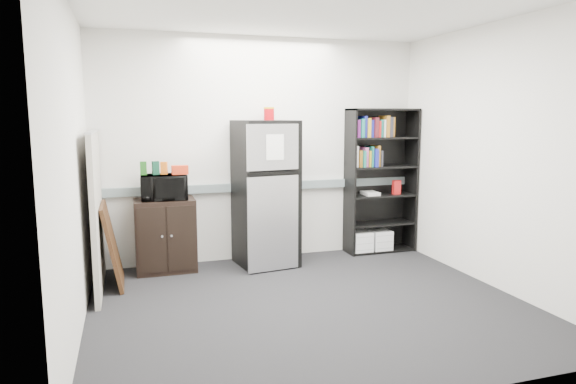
% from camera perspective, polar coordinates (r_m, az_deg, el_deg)
% --- Properties ---
extents(floor, '(4.00, 4.00, 0.00)m').
position_cam_1_polar(floor, '(4.95, 2.48, -12.41)').
color(floor, black).
rests_on(floor, ground).
extents(wall_back, '(4.00, 0.02, 2.70)m').
position_cam_1_polar(wall_back, '(6.31, -2.88, 4.73)').
color(wall_back, silver).
rests_on(wall_back, floor).
extents(wall_right, '(0.02, 3.50, 2.70)m').
position_cam_1_polar(wall_right, '(5.64, 22.08, 3.67)').
color(wall_right, silver).
rests_on(wall_right, floor).
extents(wall_left, '(0.02, 3.50, 2.70)m').
position_cam_1_polar(wall_left, '(4.38, -22.85, 2.39)').
color(wall_left, silver).
rests_on(wall_left, floor).
extents(ceiling, '(4.00, 3.50, 0.02)m').
position_cam_1_polar(ceiling, '(4.71, 2.71, 19.94)').
color(ceiling, white).
rests_on(ceiling, wall_back).
extents(electrical_raceway, '(3.92, 0.05, 0.10)m').
position_cam_1_polar(electrical_raceway, '(6.32, -2.78, 0.64)').
color(electrical_raceway, slate).
rests_on(electrical_raceway, wall_back).
extents(wall_note, '(0.14, 0.00, 0.10)m').
position_cam_1_polar(wall_note, '(6.21, -6.03, 6.48)').
color(wall_note, white).
rests_on(wall_note, wall_back).
extents(bookshelf, '(0.90, 0.34, 1.85)m').
position_cam_1_polar(bookshelf, '(6.71, 10.10, 1.60)').
color(bookshelf, black).
rests_on(bookshelf, floor).
extents(cubicle_partition, '(0.06, 1.30, 1.62)m').
position_cam_1_polar(cubicle_partition, '(5.51, -20.48, -2.00)').
color(cubicle_partition, '#ABA598').
rests_on(cubicle_partition, floor).
extents(cabinet, '(0.67, 0.45, 0.83)m').
position_cam_1_polar(cabinet, '(6.01, -13.46, -4.70)').
color(cabinet, black).
rests_on(cabinet, floor).
extents(microwave, '(0.51, 0.35, 0.28)m').
position_cam_1_polar(microwave, '(5.89, -13.63, 0.53)').
color(microwave, black).
rests_on(microwave, cabinet).
extents(snack_box_a, '(0.07, 0.05, 0.15)m').
position_cam_1_polar(snack_box_a, '(5.89, -15.77, 2.55)').
color(snack_box_a, '#1C5418').
rests_on(snack_box_a, microwave).
extents(snack_box_b, '(0.08, 0.07, 0.15)m').
position_cam_1_polar(snack_box_b, '(5.90, -14.50, 2.61)').
color(snack_box_b, '#0C3724').
rests_on(snack_box_b, microwave).
extents(snack_box_c, '(0.08, 0.07, 0.14)m').
position_cam_1_polar(snack_box_c, '(5.90, -13.61, 2.60)').
color(snack_box_c, orange).
rests_on(snack_box_c, microwave).
extents(snack_bag, '(0.18, 0.10, 0.10)m').
position_cam_1_polar(snack_bag, '(5.87, -11.93, 2.42)').
color(snack_bag, red).
rests_on(snack_bag, microwave).
extents(refrigerator, '(0.72, 0.75, 1.71)m').
position_cam_1_polar(refrigerator, '(6.03, -2.50, -0.18)').
color(refrigerator, black).
rests_on(refrigerator, floor).
extents(coffee_can, '(0.13, 0.13, 0.17)m').
position_cam_1_polar(coffee_can, '(6.11, -2.13, 8.79)').
color(coffee_can, '#B1080F').
rests_on(coffee_can, refrigerator).
extents(framed_poster, '(0.20, 0.68, 0.87)m').
position_cam_1_polar(framed_poster, '(5.65, -18.90, -5.56)').
color(framed_poster, black).
rests_on(framed_poster, floor).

